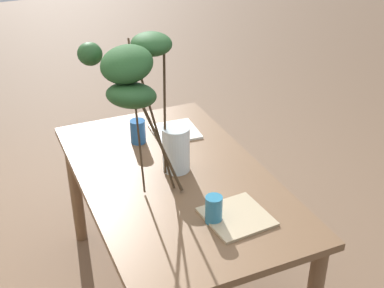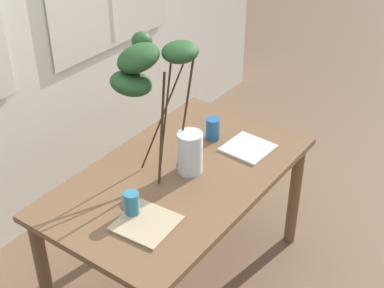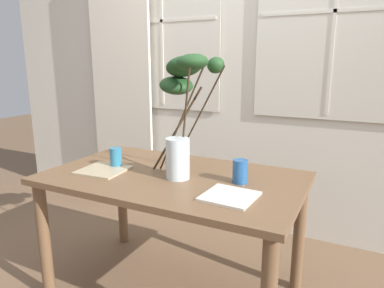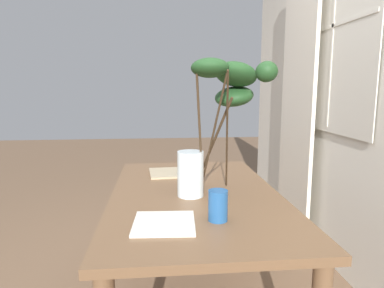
% 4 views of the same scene
% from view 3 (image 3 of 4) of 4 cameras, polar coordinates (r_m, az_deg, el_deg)
% --- Properties ---
extents(back_wall_with_windows, '(4.83, 0.14, 2.67)m').
position_cam_3_polar(back_wall_with_windows, '(2.88, 7.90, 12.92)').
color(back_wall_with_windows, silver).
rests_on(back_wall_with_windows, ground).
extents(curtain_sheer_side, '(0.62, 0.03, 2.27)m').
position_cam_3_polar(curtain_sheer_side, '(3.29, -11.43, 9.12)').
color(curtain_sheer_side, silver).
rests_on(curtain_sheer_side, ground).
extents(dining_table, '(1.42, 0.84, 0.74)m').
position_cam_3_polar(dining_table, '(2.01, -3.11, -7.98)').
color(dining_table, brown).
rests_on(dining_table, ground).
extents(vase_with_branches, '(0.49, 0.48, 0.69)m').
position_cam_3_polar(vase_with_branches, '(1.98, -1.38, 7.88)').
color(vase_with_branches, silver).
rests_on(vase_with_branches, dining_table).
extents(drinking_glass_blue_left, '(0.07, 0.07, 0.12)m').
position_cam_3_polar(drinking_glass_blue_left, '(2.15, -12.28, -2.16)').
color(drinking_glass_blue_left, teal).
rests_on(drinking_glass_blue_left, dining_table).
extents(drinking_glass_blue_right, '(0.08, 0.08, 0.12)m').
position_cam_3_polar(drinking_glass_blue_right, '(1.85, 7.84, -4.44)').
color(drinking_glass_blue_right, '#235693').
rests_on(drinking_glass_blue_right, dining_table).
extents(plate_square_left, '(0.27, 0.27, 0.01)m').
position_cam_3_polar(plate_square_left, '(2.10, -14.25, -4.12)').
color(plate_square_left, tan).
rests_on(plate_square_left, dining_table).
extents(plate_square_right, '(0.25, 0.25, 0.01)m').
position_cam_3_polar(plate_square_right, '(1.67, 6.12, -8.44)').
color(plate_square_right, silver).
rests_on(plate_square_right, dining_table).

